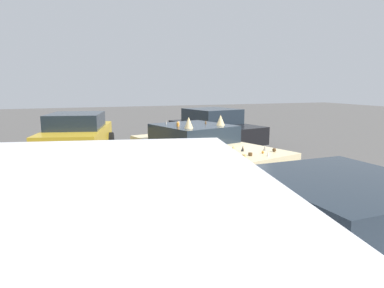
{
  "coord_description": "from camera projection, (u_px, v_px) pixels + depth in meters",
  "views": [
    {
      "loc": [
        -7.79,
        3.12,
        2.35
      ],
      "look_at": [
        0.0,
        0.3,
        0.9
      ],
      "focal_mm": 31.6,
      "sensor_mm": 36.0,
      "label": 1
    }
  ],
  "objects": [
    {
      "name": "parked_sedan_behind_left",
      "position": [
        77.0,
        136.0,
        10.88
      ],
      "size": [
        4.29,
        2.64,
        1.47
      ],
      "rotation": [
        0.0,
        0.0,
        -0.23
      ],
      "color": "gold",
      "rests_on": "ground"
    },
    {
      "name": "parked_sedan_row_back_far",
      "position": [
        214.0,
        128.0,
        12.89
      ],
      "size": [
        4.25,
        2.73,
        1.46
      ],
      "rotation": [
        0.0,
        0.0,
        3.37
      ],
      "color": "black",
      "rests_on": "ground"
    },
    {
      "name": "ground_plane",
      "position": [
        203.0,
        178.0,
        8.67
      ],
      "size": [
        60.0,
        60.0,
        0.0
      ],
      "primitive_type": "plane",
      "color": "#514F4C"
    },
    {
      "name": "parked_sedan_far_left",
      "position": [
        333.0,
        243.0,
        3.54
      ],
      "size": [
        4.04,
        2.12,
        1.44
      ],
      "rotation": [
        0.0,
        0.0,
        0.04
      ],
      "color": "gray",
      "rests_on": "ground"
    },
    {
      "name": "art_car_decorated",
      "position": [
        201.0,
        151.0,
        8.61
      ],
      "size": [
        4.84,
        3.03,
        1.6
      ],
      "rotation": [
        0.0,
        0.0,
        3.43
      ],
      "color": "beige",
      "rests_on": "ground"
    }
  ]
}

